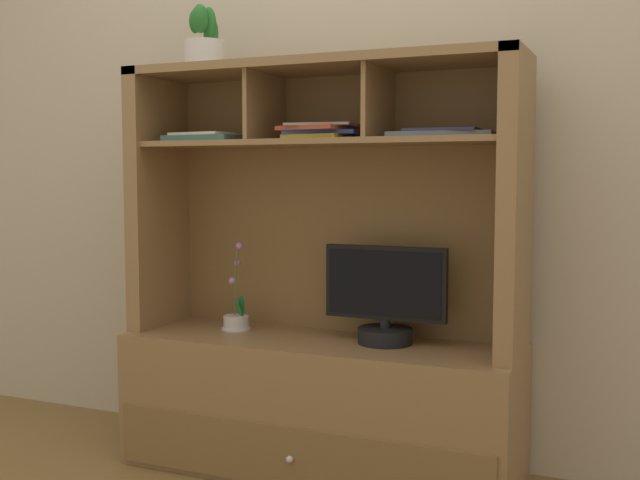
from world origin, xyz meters
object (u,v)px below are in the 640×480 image
media_console (321,353)px  potted_orchid (236,318)px  tv_monitor (385,301)px  potted_succulent (204,45)px  magazine_stack_right (321,131)px  magazine_stack_left (206,137)px  magazine_stack_centre (442,134)px

media_console → potted_orchid: (-0.35, 0.01, 0.10)m
tv_monitor → potted_succulent: 1.14m
media_console → magazine_stack_right: bearing=-67.2°
tv_monitor → magazine_stack_left: (-0.68, -0.04, 0.57)m
magazine_stack_centre → potted_orchid: bearing=178.4°
tv_monitor → magazine_stack_centre: bearing=-4.3°
tv_monitor → magazine_stack_centre: size_ratio=1.22×
media_console → magazine_stack_left: (-0.44, -0.04, 0.77)m
tv_monitor → magazine_stack_right: bearing=-168.5°
magazine_stack_left → potted_succulent: bearing=126.2°
magazine_stack_left → magazine_stack_right: (0.46, -0.00, 0.01)m
magazine_stack_left → media_console: bearing=4.9°
magazine_stack_right → magazine_stack_left: bearing=179.9°
potted_orchid → magazine_stack_left: bearing=-150.5°
tv_monitor → magazine_stack_left: size_ratio=1.52×
magazine_stack_right → potted_succulent: (-0.47, 0.02, 0.32)m
media_console → tv_monitor: 0.31m
potted_orchid → magazine_stack_right: magazine_stack_right is taller
media_console → magazine_stack_centre: media_console is taller
potted_orchid → potted_succulent: size_ratio=1.47×
potted_orchid → media_console: bearing=-2.2°
media_console → magazine_stack_right: (0.02, -0.04, 0.78)m
tv_monitor → media_console: bearing=-178.4°
potted_orchid → magazine_stack_left: magazine_stack_left is taller
tv_monitor → magazine_stack_right: (-0.22, -0.04, 0.58)m
potted_orchid → magazine_stack_left: 0.68m
tv_monitor → potted_succulent: (-0.69, -0.03, 0.90)m
potted_orchid → magazine_stack_centre: magazine_stack_centre is taller
tv_monitor → magazine_stack_right: magazine_stack_right is taller
magazine_stack_left → potted_succulent: potted_succulent is taller
potted_orchid → magazine_stack_right: bearing=-8.1°
magazine_stack_right → tv_monitor: bearing=11.5°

